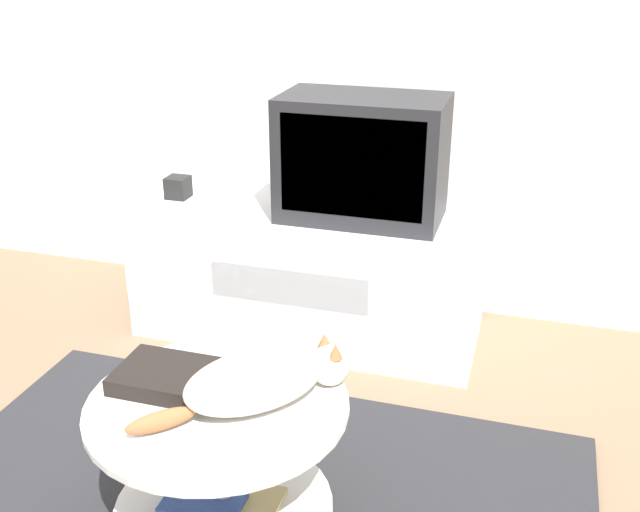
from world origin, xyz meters
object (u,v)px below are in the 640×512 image
object	(u,v)px
dvd_box	(168,377)
cat	(261,379)
tv	(362,158)
speaker	(178,187)

from	to	relation	value
dvd_box	cat	world-z (taller)	cat
cat	tv	bearing A→B (deg)	47.63
cat	speaker	bearing A→B (deg)	79.97
speaker	cat	distance (m)	1.43
dvd_box	speaker	bearing A→B (deg)	115.23
tv	cat	size ratio (longest dim) A/B	1.37
tv	cat	xyz separation A→B (m)	(0.04, -1.17, -0.22)
tv	cat	world-z (taller)	tv
speaker	dvd_box	world-z (taller)	speaker
dvd_box	tv	bearing A→B (deg)	79.66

